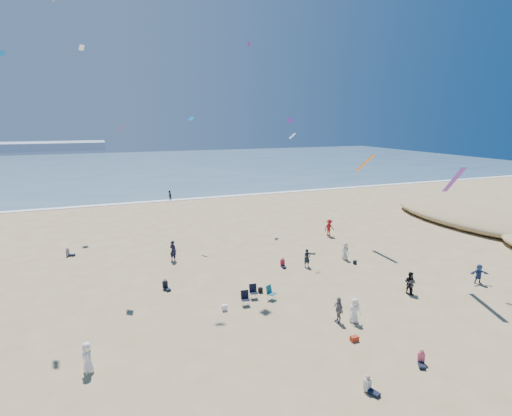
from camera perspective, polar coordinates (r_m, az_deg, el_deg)
name	(u,v)px	position (r m, az deg, el deg)	size (l,w,h in m)	color
ground	(277,367)	(21.79, 2.98, -21.79)	(220.00, 220.00, 0.00)	tan
ocean	(131,167)	(112.28, -17.48, 5.67)	(220.00, 100.00, 0.06)	#476B84
surf_line	(156,201)	(63.01, -14.09, 0.93)	(220.00, 1.20, 0.08)	white
standing_flyers	(301,268)	(32.06, 6.41, -8.47)	(28.73, 50.90, 1.87)	silver
seated_group	(233,294)	(28.45, -3.35, -12.13)	(18.96, 26.43, 0.84)	beige
chair_cluster	(257,294)	(28.12, 0.15, -12.24)	(2.74, 1.47, 1.00)	black
white_tote	(224,308)	(27.07, -4.53, -14.01)	(0.35, 0.20, 0.40)	white
black_backpack	(260,290)	(29.52, 0.63, -11.65)	(0.30, 0.22, 0.38)	black
cooler	(354,339)	(24.41, 13.88, -17.67)	(0.45, 0.30, 0.30)	#A92E18
navy_bag	(355,262)	(35.97, 13.95, -7.54)	(0.28, 0.18, 0.34)	black
kites_aloft	(311,92)	(33.16, 7.92, 16.09)	(40.55, 42.92, 28.40)	#5C1C8D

